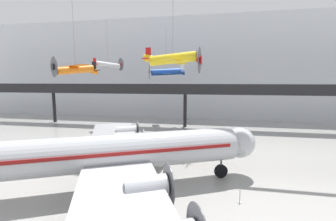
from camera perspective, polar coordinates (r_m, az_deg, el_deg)
name	(u,v)px	position (r m, az deg, el deg)	size (l,w,h in m)	color
ground_plane	(150,193)	(20.51, -4.69, -20.06)	(260.00, 260.00, 0.00)	#9E9B96
hangar_back_wall	(190,68)	(57.94, 5.71, 10.57)	(140.00, 3.00, 25.08)	silver
mezzanine_walkway	(185,92)	(45.06, 4.26, 4.70)	(110.00, 3.20, 8.86)	black
airliner_silver_main	(106,154)	(20.12, -15.54, -10.54)	(27.10, 31.95, 9.31)	#B7BABF
suspended_plane_blue_trainer	(166,72)	(46.88, -0.45, 9.75)	(7.89, 9.29, 10.51)	#1E4CAD
suspended_plane_silver_racer	(108,65)	(43.80, -14.97, 11.09)	(5.84, 5.80, 8.99)	silver
suspended_plane_yellow_lowwing	(173,59)	(30.15, 1.20, 12.97)	(7.76, 9.51, 9.97)	yellow
suspended_plane_orange_highwing	(75,69)	(32.00, -22.45, 9.68)	(6.37, 5.91, 10.38)	orange
stanchion_barrier	(240,198)	(19.75, 17.76, -20.50)	(0.36, 0.36, 1.08)	#B2B5BA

